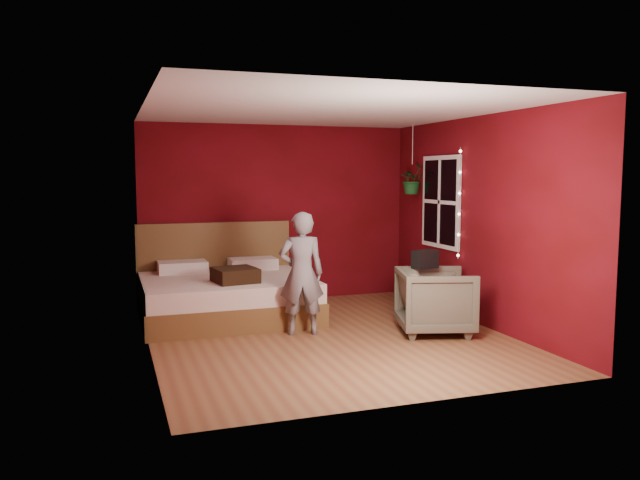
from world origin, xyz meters
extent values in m
plane|color=brown|center=(0.00, 0.00, 0.00)|extent=(4.50, 4.50, 0.00)
cube|color=maroon|center=(0.00, 2.26, 1.30)|extent=(4.00, 0.02, 2.60)
cube|color=maroon|center=(0.00, -2.26, 1.30)|extent=(4.00, 0.02, 2.60)
cube|color=maroon|center=(-2.01, 0.00, 1.30)|extent=(0.02, 4.50, 2.60)
cube|color=maroon|center=(2.01, 0.00, 1.30)|extent=(0.02, 4.50, 2.60)
cube|color=silver|center=(0.00, 0.00, 2.61)|extent=(4.00, 4.50, 0.02)
cube|color=white|center=(1.97, 0.90, 1.50)|extent=(0.04, 0.97, 1.27)
cube|color=black|center=(1.96, 0.90, 1.50)|extent=(0.02, 0.85, 1.15)
cube|color=white|center=(1.95, 0.90, 1.50)|extent=(0.03, 0.05, 1.15)
cube|color=white|center=(1.95, 0.90, 1.50)|extent=(0.03, 0.85, 0.05)
cylinder|color=silver|center=(1.94, 0.38, 1.50)|extent=(0.01, 0.01, 1.45)
sphere|color=#FFF2CC|center=(1.94, 0.38, 0.83)|extent=(0.04, 0.04, 0.04)
sphere|color=#FFF2CC|center=(1.94, 0.38, 1.09)|extent=(0.04, 0.04, 0.04)
sphere|color=#FFF2CC|center=(1.94, 0.38, 1.36)|extent=(0.04, 0.04, 0.04)
sphere|color=#FFF2CC|center=(1.94, 0.38, 1.63)|extent=(0.04, 0.04, 0.04)
sphere|color=#FFF2CC|center=(1.94, 0.38, 1.90)|extent=(0.04, 0.04, 0.04)
sphere|color=#FFF2CC|center=(1.94, 0.38, 2.17)|extent=(0.04, 0.04, 0.04)
cube|color=brown|center=(-0.95, 1.27, 0.15)|extent=(2.18, 1.85, 0.30)
cube|color=white|center=(-0.95, 1.27, 0.42)|extent=(2.13, 1.81, 0.24)
cube|color=brown|center=(-0.95, 2.16, 0.60)|extent=(2.18, 0.09, 1.20)
cube|color=silver|center=(-1.44, 1.90, 0.62)|extent=(0.65, 0.41, 0.15)
cube|color=silver|center=(-0.46, 1.90, 0.62)|extent=(0.65, 0.41, 0.15)
imported|color=slate|center=(-0.26, 0.21, 0.72)|extent=(0.58, 0.44, 1.45)
imported|color=#565644|center=(1.26, -0.27, 0.39)|extent=(1.05, 1.03, 0.77)
cube|color=black|center=(1.14, -0.20, 0.88)|extent=(0.32, 0.20, 0.21)
cube|color=black|center=(-0.91, 0.89, 0.63)|extent=(0.57, 0.57, 0.18)
cylinder|color=silver|center=(1.88, 1.59, 2.31)|extent=(0.01, 0.01, 0.58)
imported|color=#17521E|center=(1.88, 1.59, 1.81)|extent=(0.45, 0.41, 0.44)
camera|label=1|loc=(-2.38, -6.69, 1.88)|focal=35.00mm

